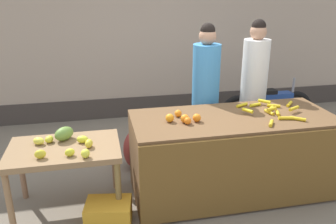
{
  "coord_description": "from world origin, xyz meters",
  "views": [
    {
      "loc": [
        -0.96,
        -3.3,
        2.25
      ],
      "look_at": [
        -0.24,
        0.15,
        0.96
      ],
      "focal_mm": 37.27,
      "sensor_mm": 36.0,
      "label": 1
    }
  ],
  "objects_px": {
    "parked_motorcycle": "(266,108)",
    "produce_crate": "(109,214)",
    "vendor_woman_white_shirt": "(253,90)",
    "produce_sack": "(136,149)",
    "vendor_woman_blue_shirt": "(205,97)"
  },
  "relations": [
    {
      "from": "parked_motorcycle",
      "to": "produce_crate",
      "type": "xyz_separation_m",
      "value": [
        -2.6,
        -1.88,
        -0.27
      ]
    },
    {
      "from": "parked_motorcycle",
      "to": "vendor_woman_white_shirt",
      "type": "bearing_deg",
      "value": -130.47
    },
    {
      "from": "parked_motorcycle",
      "to": "produce_sack",
      "type": "distance_m",
      "value": 2.32
    },
    {
      "from": "vendor_woman_blue_shirt",
      "to": "produce_sack",
      "type": "distance_m",
      "value": 1.12
    },
    {
      "from": "produce_sack",
      "to": "parked_motorcycle",
      "type": "bearing_deg",
      "value": 18.86
    },
    {
      "from": "parked_motorcycle",
      "to": "vendor_woman_blue_shirt",
      "type": "bearing_deg",
      "value": -148.24
    },
    {
      "from": "vendor_woman_white_shirt",
      "to": "vendor_woman_blue_shirt",
      "type": "bearing_deg",
      "value": -172.07
    },
    {
      "from": "vendor_woman_white_shirt",
      "to": "parked_motorcycle",
      "type": "bearing_deg",
      "value": 49.53
    },
    {
      "from": "produce_crate",
      "to": "produce_sack",
      "type": "distance_m",
      "value": 1.21
    },
    {
      "from": "vendor_woman_blue_shirt",
      "to": "parked_motorcycle",
      "type": "bearing_deg",
      "value": 31.76
    },
    {
      "from": "vendor_woman_white_shirt",
      "to": "produce_crate",
      "type": "distance_m",
      "value": 2.45
    },
    {
      "from": "vendor_woman_white_shirt",
      "to": "produce_crate",
      "type": "bearing_deg",
      "value": -149.63
    },
    {
      "from": "parked_motorcycle",
      "to": "produce_crate",
      "type": "height_order",
      "value": "parked_motorcycle"
    },
    {
      "from": "vendor_woman_blue_shirt",
      "to": "parked_motorcycle",
      "type": "distance_m",
      "value": 1.61
    },
    {
      "from": "vendor_woman_blue_shirt",
      "to": "vendor_woman_white_shirt",
      "type": "xyz_separation_m",
      "value": [
        0.69,
        0.1,
        0.01
      ]
    }
  ]
}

